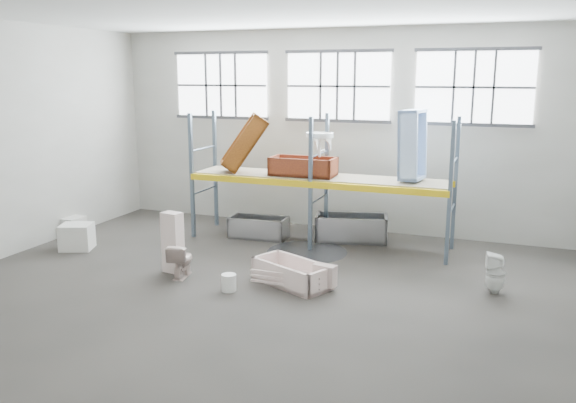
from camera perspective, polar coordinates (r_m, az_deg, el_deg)
The scene contains 32 objects.
floor at distance 10.81m, azimuth -2.87°, elevation -9.13°, with size 12.00×10.00×0.10m, color #49433E.
ceiling at distance 10.13m, azimuth -3.19°, elevation 18.83°, with size 12.00×10.00×0.10m, color silver.
wall_back at distance 14.88m, azimuth 4.90°, elevation 6.87°, with size 12.00×0.10×5.00m, color #9C9A90.
wall_front at distance 5.98m, azimuth -22.96°, elevation -2.20°, with size 12.00×0.10×5.00m, color #BBB8AD.
window_left at distance 15.90m, azimuth -6.50°, elevation 11.16°, with size 2.60×0.04×1.60m, color white.
window_mid at distance 14.72m, azimuth 4.86°, elevation 11.10°, with size 2.60×0.04×1.60m, color white.
window_right at distance 14.17m, azimuth 17.61°, elevation 10.54°, with size 2.60×0.04×1.60m, color white.
rack_upright_la at distance 14.22m, azimuth -9.34°, elevation 2.43°, with size 0.08×0.08×3.00m, color slate.
rack_upright_lb at distance 15.25m, azimuth -7.09°, elevation 3.17°, with size 0.08×0.08×3.00m, color slate.
rack_upright_ma at distance 12.99m, azimuth 2.20°, elevation 1.66°, with size 0.08×0.08×3.00m, color slate.
rack_upright_mb at distance 14.11m, azimuth 3.76°, elevation 2.50°, with size 0.08×0.08×3.00m, color slate.
rack_upright_ra at distance 12.38m, azimuth 15.47°, elevation 0.69°, with size 0.08×0.08×3.00m, color slate.
rack_upright_rb at distance 13.55m, azimuth 15.97°, elevation 1.64°, with size 0.08×0.08×3.00m, color slate.
rack_beam_front at distance 12.99m, azimuth 2.20°, elevation 1.66°, with size 6.00×0.10×0.14m, color yellow.
rack_beam_back at distance 14.11m, azimuth 3.76°, elevation 2.50°, with size 6.00×0.10×0.14m, color yellow.
shelf_deck at distance 13.53m, azimuth 3.02°, elevation 2.43°, with size 5.90×1.10×0.03m, color gray.
wet_patch at distance 13.16m, azimuth 1.87°, elevation -4.91°, with size 1.80×1.80×0.00m, color black.
bathtub_beige at distance 11.13m, azimuth 0.38°, elevation -6.97°, with size 1.51×0.71×0.45m, color #F3D2CB, non-canonical shape.
cistern_spare at distance 10.86m, azimuth 3.61°, elevation -7.17°, with size 0.42×0.20×0.40m, color #C4A9A1.
sink_in_tub at distance 11.06m, azimuth 1.30°, elevation -7.44°, with size 0.47×0.47×0.16m, color beige.
toilet_beige at distance 11.69m, azimuth -10.34°, elevation -5.62°, with size 0.38×0.67×0.68m, color beige.
cistern_tall at distance 11.92m, azimuth -11.14°, elevation -3.92°, with size 0.40×0.26×1.22m, color #F4D7CE.
toilet_white at distance 11.29m, azimuth 19.53°, elevation -6.59°, with size 0.34×0.35×0.76m, color white.
steel_tub_left at distance 14.25m, azimuth -2.88°, elevation -2.52°, with size 1.39×0.65×0.51m, color #AFB1B7, non-canonical shape.
steel_tub_right at distance 14.05m, azimuth 6.17°, elevation -2.57°, with size 1.68×0.78×0.62m, color #A3A5AA, non-canonical shape.
rust_tub_flat at distance 13.49m, azimuth 1.48°, elevation 3.45°, with size 1.50×0.70×0.42m, color brown, non-canonical shape.
rust_tub_tilted at distance 14.05m, azimuth -4.27°, elevation 5.72°, with size 1.44×0.68×0.41m, color brown, non-canonical shape.
sink_on_shelf at distance 13.34m, azimuth 3.08°, elevation 4.53°, with size 0.63×0.49×0.56m, color silver.
blue_tub_upright at distance 13.00m, azimuth 12.01°, elevation 5.40°, with size 1.51×0.71×0.42m, color #A8C8F8, non-canonical shape.
bucket at distance 10.88m, azimuth -5.77°, elevation -7.85°, with size 0.27×0.27×0.32m, color white.
carton_near at distance 14.13m, azimuth -19.85°, elevation -3.24°, with size 0.68×0.58×0.58m, color silver.
carton_far at distance 15.43m, azimuth -20.34°, elevation -2.24°, with size 0.54×0.54×0.45m, color silver.
Camera 1 is at (4.07, -9.20, 3.90)m, focal length 36.56 mm.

